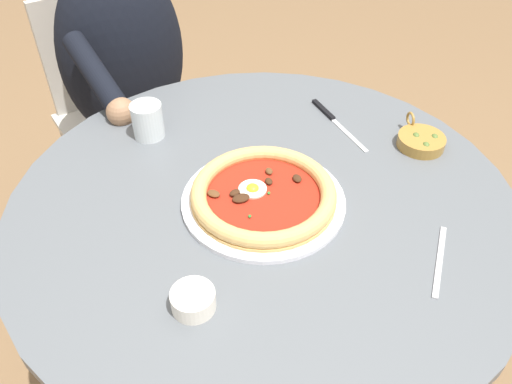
# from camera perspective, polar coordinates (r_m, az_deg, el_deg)

# --- Properties ---
(ground_plane) EXTENTS (6.00, 6.00, 0.02)m
(ground_plane) POSITION_cam_1_polar(r_m,az_deg,el_deg) (1.61, 0.62, -20.36)
(ground_plane) COLOR brown
(dining_table) EXTENTS (1.00, 1.00, 0.72)m
(dining_table) POSITION_cam_1_polar(r_m,az_deg,el_deg) (1.11, 0.84, -5.54)
(dining_table) COLOR #565B60
(dining_table) RESTS_ON ground
(pizza_on_plate) EXTENTS (0.32, 0.32, 0.04)m
(pizza_on_plate) POSITION_cam_1_polar(r_m,az_deg,el_deg) (1.00, 1.07, -0.37)
(pizza_on_plate) COLOR white
(pizza_on_plate) RESTS_ON dining_table
(water_glass) EXTENTS (0.07, 0.07, 0.08)m
(water_glass) POSITION_cam_1_polar(r_m,az_deg,el_deg) (1.19, -11.74, 7.52)
(water_glass) COLOR silver
(water_glass) RESTS_ON dining_table
(steak_knife) EXTENTS (0.21, 0.11, 0.01)m
(steak_knife) POSITION_cam_1_polar(r_m,az_deg,el_deg) (1.25, 8.31, 8.16)
(steak_knife) COLOR silver
(steak_knife) RESTS_ON dining_table
(ramekin_capers) EXTENTS (0.07, 0.07, 0.03)m
(ramekin_capers) POSITION_cam_1_polar(r_m,az_deg,el_deg) (0.84, -6.83, -11.67)
(ramekin_capers) COLOR white
(ramekin_capers) RESTS_ON dining_table
(olive_pan) EXTENTS (0.13, 0.10, 0.05)m
(olive_pan) POSITION_cam_1_polar(r_m,az_deg,el_deg) (1.20, 17.77, 5.39)
(olive_pan) COLOR olive
(olive_pan) RESTS_ON dining_table
(fork_utensil) EXTENTS (0.16, 0.06, 0.00)m
(fork_utensil) POSITION_cam_1_polar(r_m,az_deg,el_deg) (0.96, 19.63, -7.12)
(fork_utensil) COLOR #BCBCC1
(fork_utensil) RESTS_ON dining_table
(diner_person) EXTENTS (0.58, 0.44, 1.18)m
(diner_person) POSITION_cam_1_polar(r_m,az_deg,el_deg) (1.66, -13.25, 8.23)
(diner_person) COLOR #282833
(diner_person) RESTS_ON ground
(cafe_chair_diner) EXTENTS (0.56, 0.56, 0.83)m
(cafe_chair_diner) POSITION_cam_1_polar(r_m,az_deg,el_deg) (1.79, -14.87, 9.77)
(cafe_chair_diner) COLOR beige
(cafe_chair_diner) RESTS_ON ground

